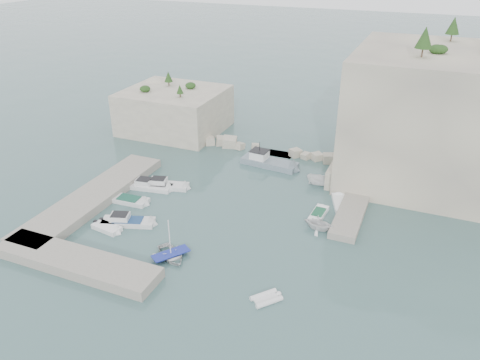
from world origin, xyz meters
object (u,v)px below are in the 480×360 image
at_px(motorboat_d, 128,224).
at_px(work_boat, 269,166).
at_px(tender_east_c, 340,205).
at_px(tender_east_b, 318,216).
at_px(tender_east_d, 323,186).
at_px(rowboat, 171,257).
at_px(inflatable_dinghy, 266,300).
at_px(motorboat_b, 151,188).
at_px(tender_east_a, 318,229).
at_px(motorboat_a, 166,187).
at_px(motorboat_e, 107,230).
at_px(motorboat_c, 129,202).

relative_size(motorboat_d, work_boat, 0.73).
bearing_deg(work_boat, tender_east_c, -26.81).
xyz_separation_m(tender_east_b, tender_east_d, (-1.33, 7.88, 0.00)).
distance_m(rowboat, inflatable_dinghy, 11.48).
height_order(motorboat_b, tender_east_a, tender_east_a).
relative_size(rowboat, tender_east_b, 0.99).
bearing_deg(tender_east_d, inflatable_dinghy, 173.80).
distance_m(motorboat_b, tender_east_b, 22.24).
xyz_separation_m(motorboat_a, motorboat_e, (-0.82, -11.46, 0.00)).
relative_size(motorboat_a, motorboat_e, 1.76).
relative_size(rowboat, tender_east_c, 0.86).
bearing_deg(motorboat_a, rowboat, -71.29).
relative_size(motorboat_d, tender_east_c, 1.34).
distance_m(inflatable_dinghy, work_boat, 28.75).
distance_m(motorboat_e, tender_east_c, 27.93).
relative_size(tender_east_b, tender_east_c, 0.87).
height_order(inflatable_dinghy, tender_east_d, tender_east_d).
relative_size(motorboat_b, tender_east_c, 1.27).
bearing_deg(tender_east_a, work_boat, 42.63).
relative_size(tender_east_b, tender_east_d, 0.97).
height_order(motorboat_a, inflatable_dinghy, motorboat_a).
height_order(inflatable_dinghy, tender_east_a, tender_east_a).
bearing_deg(motorboat_b, motorboat_e, -93.93).
bearing_deg(motorboat_a, motorboat_e, -108.12).
bearing_deg(motorboat_e, tender_east_c, 42.83).
height_order(tender_east_c, tender_east_d, tender_east_d).
relative_size(inflatable_dinghy, work_boat, 0.32).
bearing_deg(inflatable_dinghy, motorboat_b, 96.33).
bearing_deg(tender_east_d, tender_east_a, -176.73).
bearing_deg(motorboat_a, tender_east_c, -3.44).
xyz_separation_m(motorboat_d, tender_east_d, (18.47, 18.04, 0.00)).
bearing_deg(motorboat_c, tender_east_b, 11.25).
bearing_deg(tender_east_b, motorboat_b, 97.72).
relative_size(motorboat_e, tender_east_c, 0.76).
relative_size(motorboat_e, tender_east_d, 0.85).
height_order(rowboat, tender_east_d, tender_east_d).
xyz_separation_m(rowboat, tender_east_d, (10.68, 21.73, 0.00)).
xyz_separation_m(motorboat_a, motorboat_d, (0.70, -9.51, 0.00)).
relative_size(motorboat_c, motorboat_d, 0.82).
height_order(motorboat_a, motorboat_e, motorboat_a).
bearing_deg(motorboat_e, motorboat_b, 103.51).
height_order(motorboat_e, rowboat, rowboat).
relative_size(motorboat_e, rowboat, 0.89).
bearing_deg(rowboat, motorboat_c, 87.78).
relative_size(motorboat_b, tender_east_a, 1.81).
bearing_deg(motorboat_a, motorboat_b, -162.95).
xyz_separation_m(motorboat_e, tender_east_b, (21.32, 12.11, 0.00)).
height_order(motorboat_b, tender_east_c, motorboat_b).
bearing_deg(tender_east_c, inflatable_dinghy, 153.22).
relative_size(motorboat_d, motorboat_e, 1.75).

